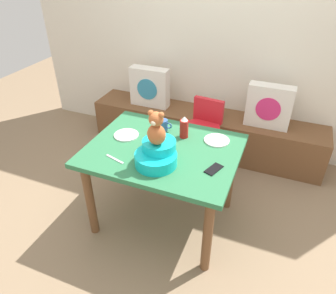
{
  "coord_description": "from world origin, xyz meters",
  "views": [
    {
      "loc": [
        0.78,
        -1.84,
        2.07
      ],
      "look_at": [
        0.0,
        0.1,
        0.69
      ],
      "focal_mm": 33.62,
      "sensor_mm": 36.0,
      "label": 1
    }
  ],
  "objects": [
    {
      "name": "ground_plane",
      "position": [
        0.0,
        0.0,
        0.0
      ],
      "size": [
        8.0,
        8.0,
        0.0
      ],
      "primitive_type": "plane",
      "color": "#8C7256"
    },
    {
      "name": "dinner_plate_far",
      "position": [
        -0.35,
        0.06,
        0.75
      ],
      "size": [
        0.2,
        0.2,
        0.01
      ],
      "primitive_type": "cylinder",
      "color": "white",
      "rests_on": "dining_table"
    },
    {
      "name": "dinner_plate_near",
      "position": [
        0.35,
        0.26,
        0.75
      ],
      "size": [
        0.2,
        0.2,
        0.01
      ],
      "primitive_type": "cylinder",
      "color": "white",
      "rests_on": "dining_table"
    },
    {
      "name": "teddy_bear",
      "position": [
        0.03,
        -0.19,
        1.02
      ],
      "size": [
        0.13,
        0.12,
        0.25
      ],
      "color": "#B75F32",
      "rests_on": "infant_seat_teal"
    },
    {
      "name": "pillow_floral_left",
      "position": [
        -0.66,
        1.18,
        0.68
      ],
      "size": [
        0.44,
        0.15,
        0.44
      ],
      "color": "white",
      "rests_on": "window_bench"
    },
    {
      "name": "infant_seat_teal",
      "position": [
        0.03,
        -0.19,
        0.81
      ],
      "size": [
        0.3,
        0.33,
        0.16
      ],
      "color": "#11C2C9",
      "rests_on": "dining_table"
    },
    {
      "name": "table_fork",
      "position": [
        -0.27,
        -0.27,
        0.74
      ],
      "size": [
        0.17,
        0.06,
        0.01
      ],
      "primitive_type": "cube",
      "rotation": [
        0.0,
        0.0,
        1.28
      ],
      "color": "silver",
      "rests_on": "dining_table"
    },
    {
      "name": "coffee_mug",
      "position": [
        -0.1,
        0.25,
        0.79
      ],
      "size": [
        0.12,
        0.08,
        0.09
      ],
      "color": "#335999",
      "rests_on": "dining_table"
    },
    {
      "name": "book_stack",
      "position": [
        0.09,
        1.2,
        0.51
      ],
      "size": [
        0.2,
        0.14,
        0.1
      ],
      "primitive_type": "cube",
      "color": "#78B3A4",
      "rests_on": "window_bench"
    },
    {
      "name": "dining_table",
      "position": [
        0.0,
        0.0,
        0.63
      ],
      "size": [
        1.14,
        0.9,
        0.74
      ],
      "color": "#2D7247",
      "rests_on": "ground_plane"
    },
    {
      "name": "cell_phone",
      "position": [
        0.43,
        -0.11,
        0.74
      ],
      "size": [
        0.12,
        0.16,
        0.01
      ],
      "primitive_type": "cube",
      "rotation": [
        0.0,
        0.0,
        2.79
      ],
      "color": "black",
      "rests_on": "dining_table"
    },
    {
      "name": "window_bench",
      "position": [
        0.0,
        1.2,
        0.23
      ],
      "size": [
        2.6,
        0.44,
        0.46
      ],
      "primitive_type": "cube",
      "color": "brown",
      "rests_on": "ground_plane"
    },
    {
      "name": "ketchup_bottle",
      "position": [
        0.09,
        0.22,
        0.83
      ],
      "size": [
        0.07,
        0.07,
        0.18
      ],
      "color": "red",
      "rests_on": "dining_table"
    },
    {
      "name": "pillow_floral_right",
      "position": [
        0.65,
        1.18,
        0.68
      ],
      "size": [
        0.44,
        0.15,
        0.44
      ],
      "color": "white",
      "rests_on": "window_bench"
    },
    {
      "name": "back_wall",
      "position": [
        0.0,
        1.47,
        1.3
      ],
      "size": [
        4.4,
        0.1,
        2.6
      ],
      "primitive_type": "cube",
      "color": "silver",
      "rests_on": "ground_plane"
    },
    {
      "name": "highchair",
      "position": [
        0.1,
        0.76,
        0.52
      ],
      "size": [
        0.35,
        0.47,
        0.79
      ],
      "color": "red",
      "rests_on": "ground_plane"
    }
  ]
}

